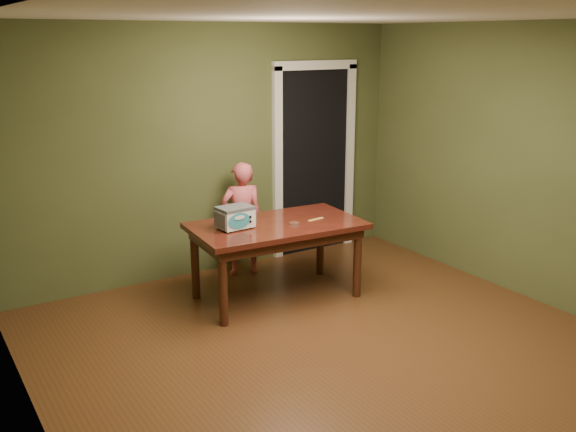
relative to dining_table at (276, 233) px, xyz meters
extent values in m
plane|color=#542F18|center=(-0.17, -1.45, -0.65)|extent=(5.00, 5.00, 0.00)
cube|color=#4A542C|center=(-0.17, 1.05, 0.65)|extent=(4.50, 0.02, 2.60)
cube|color=#4A542C|center=(-2.42, -1.45, 0.65)|extent=(0.02, 5.00, 2.60)
cube|color=#4A542C|center=(2.08, -1.45, 0.65)|extent=(0.02, 5.00, 2.60)
cube|color=white|center=(-0.17, -1.45, 1.95)|extent=(4.50, 5.00, 0.02)
cube|color=black|center=(1.13, 1.35, 0.40)|extent=(0.90, 0.60, 2.10)
cube|color=black|center=(1.13, 1.04, 0.40)|extent=(0.90, 0.02, 2.10)
cube|color=white|center=(0.63, 1.02, 0.40)|extent=(0.10, 0.06, 2.20)
cube|color=white|center=(1.63, 1.02, 0.40)|extent=(0.10, 0.06, 2.20)
cube|color=white|center=(1.13, 1.02, 1.50)|extent=(1.10, 0.06, 0.10)
cube|color=#36130C|center=(0.00, 0.00, 0.07)|extent=(1.66, 1.01, 0.05)
cube|color=#381A0E|center=(0.00, 0.00, 0.00)|extent=(1.53, 0.88, 0.10)
cylinder|color=#381A0E|center=(-0.72, -0.30, -0.30)|extent=(0.08, 0.08, 0.70)
cylinder|color=#381A0E|center=(-0.67, 0.40, -0.30)|extent=(0.08, 0.08, 0.70)
cylinder|color=#381A0E|center=(0.67, -0.40, -0.30)|extent=(0.08, 0.08, 0.70)
cylinder|color=#381A0E|center=(0.72, 0.30, -0.30)|extent=(0.08, 0.08, 0.70)
cylinder|color=#4C4F54|center=(-0.52, -0.03, 0.11)|extent=(0.02, 0.02, 0.01)
cylinder|color=#4C4F54|center=(-0.54, 0.13, 0.11)|extent=(0.02, 0.02, 0.01)
cylinder|color=#4C4F54|center=(-0.27, -0.01, 0.11)|extent=(0.02, 0.02, 0.01)
cylinder|color=#4C4F54|center=(-0.28, 0.15, 0.11)|extent=(0.02, 0.02, 0.01)
cube|color=white|center=(-0.40, 0.06, 0.20)|extent=(0.32, 0.24, 0.17)
cube|color=#4C4F54|center=(-0.40, 0.06, 0.29)|extent=(0.33, 0.25, 0.03)
cube|color=#4C4F54|center=(-0.56, 0.05, 0.20)|extent=(0.03, 0.20, 0.14)
cube|color=#4C4F54|center=(-0.24, 0.07, 0.20)|extent=(0.03, 0.20, 0.14)
ellipsoid|color=teal|center=(-0.42, -0.05, 0.20)|extent=(0.23, 0.03, 0.15)
cylinder|color=black|center=(-0.30, -0.05, 0.22)|extent=(0.02, 0.01, 0.02)
cylinder|color=black|center=(-0.30, -0.05, 0.17)|extent=(0.02, 0.01, 0.02)
cylinder|color=silver|center=(0.12, -0.13, 0.11)|extent=(0.10, 0.10, 0.02)
cylinder|color=#532F1B|center=(0.12, -0.13, 0.12)|extent=(0.09, 0.09, 0.01)
cube|color=#E0C361|center=(0.39, -0.10, 0.10)|extent=(0.18, 0.05, 0.01)
imported|color=#D7585F|center=(0.03, 0.75, -0.04)|extent=(0.50, 0.40, 1.21)
camera|label=1|loc=(-3.00, -4.99, 1.80)|focal=40.00mm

